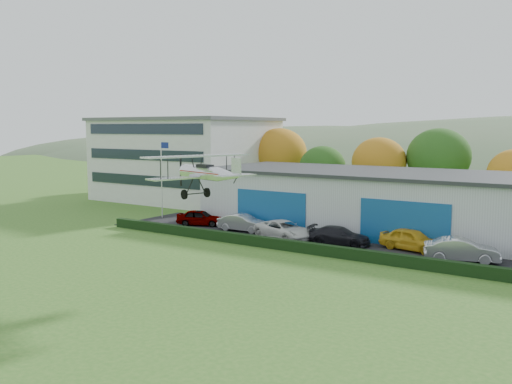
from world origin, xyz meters
The scene contains 14 objects.
ground centered at (0.00, 0.00, 0.00)m, with size 300.00×300.00×0.00m, color #346921.
apron centered at (3.00, 21.00, 0.03)m, with size 48.00×9.00×0.05m, color black.
hedge centered at (3.00, 16.20, 0.40)m, with size 46.00×0.60×0.80m, color black.
hangar centered at (5.00, 27.98, 2.66)m, with size 40.60×12.60×5.30m.
office_block centered at (-28.00, 35.00, 5.21)m, with size 20.60×15.60×10.40m.
flagpole centered at (-19.88, 22.00, 4.78)m, with size 1.05×0.10×8.00m.
tree_belt centered at (0.85, 40.62, 5.61)m, with size 75.70×13.22×10.12m.
car_0 centered at (-13.95, 20.65, 0.79)m, with size 1.74×4.33×1.48m, color gray.
car_1 centered at (-8.93, 20.46, 0.80)m, with size 1.59×4.55×1.50m, color silver.
car_2 centered at (-4.17, 19.52, 0.80)m, with size 2.49×5.41×1.50m, color silver.
car_3 centered at (0.53, 20.06, 0.75)m, with size 1.97×4.84×1.41m, color black.
car_4 centered at (5.89, 21.16, 0.86)m, with size 1.92×4.78×1.63m, color gold.
car_5 centered at (9.82, 19.60, 0.86)m, with size 1.71×4.91×1.62m, color silver.
biplane centered at (-1.22, 5.74, 6.65)m, with size 5.99×6.78×2.54m.
Camera 1 is at (18.37, -18.60, 9.10)m, focal length 38.47 mm.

